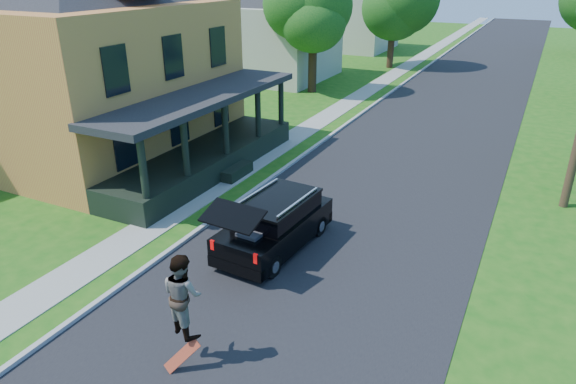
% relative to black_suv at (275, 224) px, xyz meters
% --- Properties ---
extents(ground, '(140.00, 140.00, 0.00)m').
position_rel_black_suv_xyz_m(ground, '(1.48, -1.83, -0.79)').
color(ground, '#185811').
rests_on(ground, ground).
extents(street, '(8.00, 120.00, 0.02)m').
position_rel_black_suv_xyz_m(street, '(1.48, 18.17, -0.79)').
color(street, black).
rests_on(street, ground).
extents(curb, '(0.15, 120.00, 0.12)m').
position_rel_black_suv_xyz_m(curb, '(-2.57, 18.17, -0.79)').
color(curb, '#9FA09B').
rests_on(curb, ground).
extents(sidewalk, '(1.30, 120.00, 0.03)m').
position_rel_black_suv_xyz_m(sidewalk, '(-4.12, 18.17, -0.79)').
color(sidewalk, '#979890').
rests_on(sidewalk, ground).
extents(front_walk, '(6.50, 1.20, 0.03)m').
position_rel_black_suv_xyz_m(front_walk, '(-8.02, 4.17, -0.79)').
color(front_walk, '#979890').
rests_on(front_walk, ground).
extents(main_house, '(15.56, 15.56, 10.10)m').
position_rel_black_suv_xyz_m(main_house, '(-11.32, 4.17, 4.14)').
color(main_house, gold).
rests_on(main_house, ground).
extents(neighbor_house_mid, '(12.78, 12.78, 8.30)m').
position_rel_black_suv_xyz_m(neighbor_house_mid, '(-12.02, 22.17, 3.41)').
color(neighbor_house_mid, beige).
rests_on(neighbor_house_mid, ground).
extents(neighbor_house_far, '(12.78, 12.78, 8.30)m').
position_rel_black_suv_xyz_m(neighbor_house_far, '(-12.02, 38.17, 3.41)').
color(neighbor_house_far, beige).
rests_on(neighbor_house_far, ground).
extents(black_suv, '(1.97, 4.51, 2.05)m').
position_rel_black_suv_xyz_m(black_suv, '(0.00, 0.00, 0.00)').
color(black_suv, black).
rests_on(black_suv, ground).
extents(skateboarder, '(1.05, 0.93, 1.79)m').
position_rel_black_suv_xyz_m(skateboarder, '(0.48, -4.83, 0.76)').
color(skateboarder, black).
rests_on(skateboarder, ground).
extents(skateboard, '(0.68, 0.51, 0.71)m').
position_rel_black_suv_xyz_m(skateboard, '(0.64, -5.21, -0.45)').
color(skateboard, '#A0280D').
rests_on(skateboard, ground).
extents(tree_left_mid, '(5.47, 5.49, 7.72)m').
position_rel_black_suv_xyz_m(tree_left_mid, '(-7.34, 19.01, 4.27)').
color(tree_left_mid, black).
rests_on(tree_left_mid, ground).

